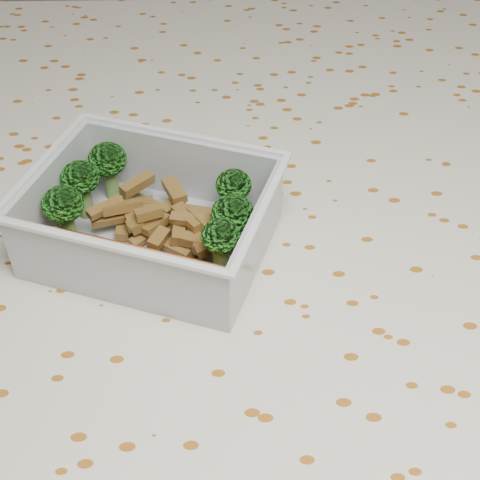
{
  "coord_description": "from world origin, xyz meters",
  "views": [
    {
      "loc": [
        0.0,
        -0.35,
        1.11
      ],
      "look_at": [
        0.01,
        0.0,
        0.78
      ],
      "focal_mm": 50.0,
      "sensor_mm": 36.0,
      "label": 1
    }
  ],
  "objects": [
    {
      "name": "broccoli_florets",
      "position": [
        -0.06,
        0.04,
        0.79
      ],
      "size": [
        0.15,
        0.12,
        0.05
      ],
      "color": "#608C3F",
      "rests_on": "lunch_container"
    },
    {
      "name": "meat_pile",
      "position": [
        -0.05,
        0.04,
        0.77
      ],
      "size": [
        0.11,
        0.09,
        0.03
      ],
      "color": "brown",
      "rests_on": "lunch_container"
    },
    {
      "name": "dining_table",
      "position": [
        0.0,
        0.0,
        0.67
      ],
      "size": [
        1.4,
        0.9,
        0.75
      ],
      "color": "brown",
      "rests_on": "ground"
    },
    {
      "name": "tablecloth",
      "position": [
        0.0,
        0.0,
        0.72
      ],
      "size": [
        1.46,
        0.96,
        0.19
      ],
      "color": "beige",
      "rests_on": "dining_table"
    },
    {
      "name": "sausage",
      "position": [
        -0.07,
        -0.01,
        0.78
      ],
      "size": [
        0.15,
        0.07,
        0.02
      ],
      "color": "#C85219",
      "rests_on": "lunch_container"
    },
    {
      "name": "lunch_container",
      "position": [
        -0.06,
        0.03,
        0.78
      ],
      "size": [
        0.21,
        0.19,
        0.06
      ],
      "color": "silver",
      "rests_on": "tablecloth"
    }
  ]
}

